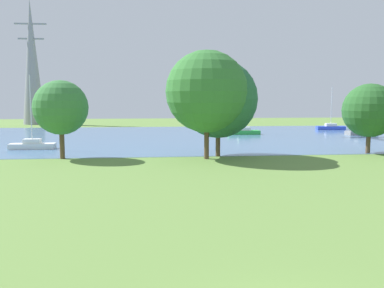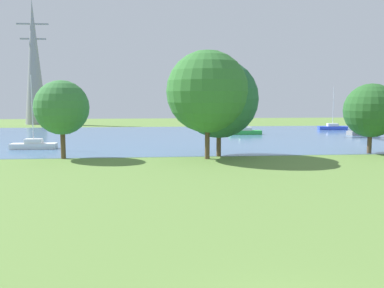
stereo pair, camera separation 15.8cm
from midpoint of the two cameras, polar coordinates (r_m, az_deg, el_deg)
name	(u,v)px [view 1 (the left image)]	position (r m, az deg, el deg)	size (l,w,h in m)	color
ground_plane	(198,172)	(31.14, 0.65, -3.89)	(160.00, 160.00, 0.00)	olive
water_surface	(175,137)	(58.81, -2.38, 1.01)	(140.00, 40.00, 0.02)	#4B719D
sailboat_green	(244,131)	(62.95, 7.11, 1.73)	(4.82, 1.57, 6.56)	green
sailboat_blue	(331,127)	(75.48, 18.55, 2.23)	(4.95, 2.08, 7.38)	blue
sailboat_gray	(361,132)	(66.76, 22.31, 1.58)	(4.97, 2.22, 7.50)	gray
sailboat_white	(32,145)	(48.01, -21.28, -0.10)	(4.81, 1.53, 7.98)	white
tree_east_near	(61,108)	(39.29, -17.79, 4.80)	(4.94, 4.94, 7.15)	brown
tree_mid_shore	(207,92)	(37.40, 1.93, 7.24)	(7.43, 7.43, 9.83)	brown
tree_east_far	(218,99)	(39.09, 3.53, 6.25)	(7.41, 7.41, 9.17)	brown
tree_west_near	(370,111)	(44.75, 23.25, 4.27)	(5.34, 5.34, 6.97)	brown
electricity_pylon	(32,62)	(93.02, -21.29, 10.52)	(6.40, 4.40, 25.72)	gray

